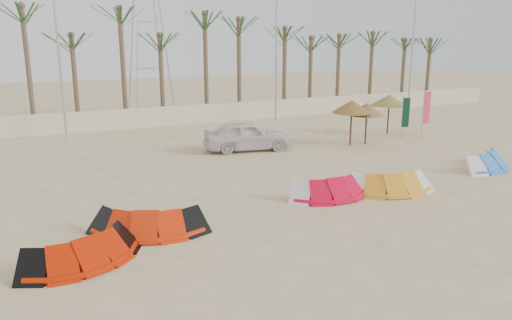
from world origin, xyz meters
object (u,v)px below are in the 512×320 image
kite_blue (481,158)px  kite_orange (384,180)px  parasol_right (389,100)px  parasol_left (367,109)px  kite_red_mid (146,217)px  car (247,136)px  kite_red_right (327,185)px  parasol_mid (352,107)px  kite_red_left (81,246)px

kite_blue → kite_orange: bearing=-171.0°
parasol_right → kite_orange: bearing=-129.7°
kite_blue → parasol_left: 6.88m
kite_red_mid → parasol_right: 19.92m
car → parasol_right: bearing=-76.9°
kite_red_right → car: 8.45m
kite_red_right → parasol_right: bearing=41.2°
kite_red_mid → car: car is taller
kite_red_mid → kite_blue: 16.19m
parasol_mid → car: size_ratio=0.55×
kite_orange → car: (-2.13, 8.86, 0.37)m
kite_red_right → kite_orange: 2.49m
parasol_mid → parasol_right: bearing=24.0°
car → kite_red_left: bearing=147.4°
kite_red_mid → parasol_mid: size_ratio=1.59×
kite_red_right → kite_orange: same height
kite_red_left → kite_blue: (18.29, 2.62, 0.00)m
kite_orange → kite_red_left: bearing=-172.3°
kite_red_mid → parasol_left: bearing=28.1°
kite_red_mid → kite_red_right: size_ratio=1.18×
parasol_mid → kite_red_mid: bearing=-150.0°
kite_red_right → kite_blue: bearing=3.9°
kite_red_left → kite_orange: size_ratio=0.99×
parasol_left → car: 7.02m
kite_red_left → kite_orange: bearing=7.7°
kite_red_left → car: size_ratio=0.82×
kite_red_mid → kite_red_right: 7.20m
kite_orange → kite_blue: size_ratio=1.00×
kite_red_left → kite_red_right: (9.31, 2.00, -0.00)m
kite_red_left → parasol_left: parasol_left is taller
kite_red_right → parasol_right: 13.71m
kite_red_right → parasol_left: 10.13m
kite_red_mid → parasol_left: size_ratio=1.72×
kite_orange → kite_blue: same height
kite_red_mid → kite_blue: (16.15, 1.18, -0.00)m
kite_orange → parasol_mid: (3.67, 7.54, 1.77)m
kite_blue → kite_red_mid: bearing=-175.8°
kite_red_mid → parasol_right: size_ratio=1.64×
parasol_right → kite_red_right: bearing=-138.8°
kite_blue → parasol_mid: 7.33m
kite_red_mid → kite_red_right: (7.18, 0.56, -0.00)m
kite_red_right → car: size_ratio=0.74×
kite_orange → parasol_mid: 8.57m
kite_red_left → parasol_mid: (15.43, 9.13, 1.77)m
kite_blue → parasol_left: parasol_left is taller
kite_orange → parasol_right: parasol_right is taller
kite_red_left → parasol_right: size_ratio=1.54×
kite_red_right → parasol_mid: 9.56m
parasol_right → parasol_mid: bearing=-156.0°
parasol_mid → parasol_right: parasol_mid is taller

